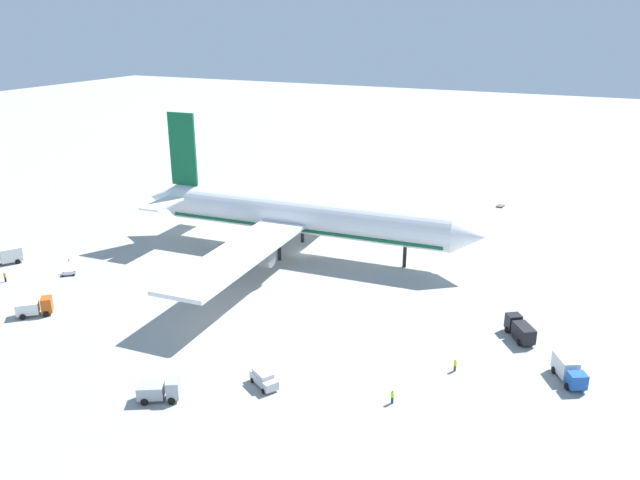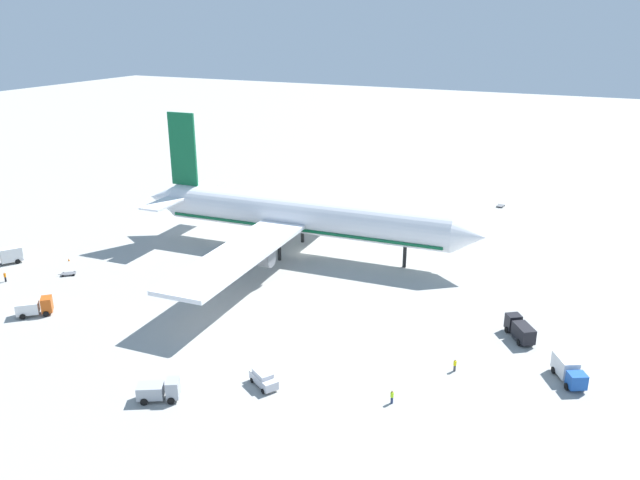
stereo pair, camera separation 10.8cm
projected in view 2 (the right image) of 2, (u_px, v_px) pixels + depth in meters
name	position (u px, v px, depth m)	size (l,w,h in m)	color
ground_plane	(305.00, 253.00, 123.54)	(600.00, 600.00, 0.00)	#9E9E99
airliner	(299.00, 216.00, 121.52)	(70.60, 79.47, 26.03)	white
service_truck_0	(6.00, 256.00, 117.43)	(5.14, 6.33, 3.05)	#999EA5
service_truck_1	(159.00, 390.00, 75.61)	(5.38, 4.23, 2.64)	#999EA5
service_truck_2	(568.00, 370.00, 79.64)	(4.82, 6.29, 2.76)	#194CA5
service_truck_3	(35.00, 307.00, 97.24)	(5.37, 5.08, 2.74)	#BF4C14
service_truck_4	(520.00, 329.00, 90.06)	(5.08, 6.16, 2.74)	black
service_van	(264.00, 378.00, 78.63)	(4.77, 3.91, 1.97)	silver
baggage_cart_0	(69.00, 274.00, 112.66)	(2.81, 2.62, 0.40)	#595B60
baggage_cart_1	(501.00, 206.00, 153.23)	(1.73, 2.89, 0.40)	#595B60
baggage_cart_2	(202.00, 190.00, 164.93)	(2.32, 3.28, 1.41)	gray
ground_worker_1	(5.00, 277.00, 109.65)	(0.41, 0.41, 1.79)	black
ground_worker_2	(455.00, 365.00, 81.91)	(0.55, 0.55, 1.73)	#3F3F47
ground_worker_3	(392.00, 397.00, 75.06)	(0.45, 0.45, 1.74)	navy
traffic_cone_2	(69.00, 260.00, 119.20)	(0.36, 0.36, 0.55)	orange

